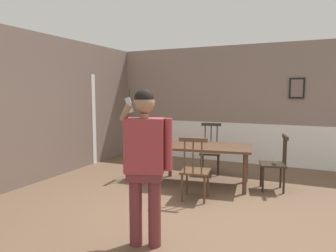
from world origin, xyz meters
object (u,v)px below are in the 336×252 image
at_px(dining_table, 204,150).
at_px(chair_by_doorway, 275,163).
at_px(person_figure, 145,157).
at_px(chair_near_window, 141,156).
at_px(chair_at_table_head, 195,170).
at_px(chair_opposite_corner, 210,150).

bearing_deg(dining_table, chair_by_doorway, 8.59).
bearing_deg(person_figure, dining_table, -106.03).
bearing_deg(chair_near_window, person_figure, 25.49).
relative_size(chair_at_table_head, chair_opposite_corner, 0.97).
distance_m(chair_near_window, chair_at_table_head, 1.50).
distance_m(dining_table, chair_by_doorway, 1.24).
height_order(dining_table, chair_by_doorway, chair_by_doorway).
bearing_deg(chair_near_window, dining_table, 93.25).
bearing_deg(dining_table, chair_at_table_head, -81.55).
height_order(chair_by_doorway, person_figure, person_figure).
relative_size(chair_near_window, chair_opposite_corner, 0.91).
distance_m(chair_near_window, person_figure, 2.68).
relative_size(chair_near_window, chair_at_table_head, 0.93).
bearing_deg(chair_by_doorway, dining_table, 85.60).
xyz_separation_m(dining_table, chair_by_doorway, (1.22, 0.18, -0.17)).
xyz_separation_m(chair_by_doorway, person_figure, (-1.10, -2.63, 0.53)).
bearing_deg(chair_at_table_head, chair_near_window, 145.12).
bearing_deg(person_figure, chair_opposite_corner, -104.53).
xyz_separation_m(chair_by_doorway, chair_opposite_corner, (-1.34, 0.66, 0.00)).
bearing_deg(dining_table, chair_near_window, -171.65).
distance_m(chair_at_table_head, chair_opposite_corner, 1.70).
distance_m(dining_table, chair_near_window, 1.24).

